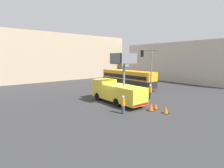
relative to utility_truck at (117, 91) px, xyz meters
The scene contains 11 objects.
ground_plane 1.55m from the utility_truck, 150.16° to the left, with size 120.00×120.00×0.00m, color #333335.
building_backdrop_far 28.52m from the utility_truck, 90.76° to the left, with size 44.00×10.00×10.90m.
building_backdrop_side 27.01m from the utility_truck, 12.63° to the left, with size 10.00×28.00×8.66m.
utility_truck is the anchor object (origin of this frame).
city_bus 11.28m from the utility_truck, 40.05° to the left, with size 2.44×11.42×3.04m.
traffic_light_pole 7.42m from the utility_truck, ahead, with size 3.11×2.86×6.61m.
road_worker_near_truck 4.15m from the utility_truck, 121.51° to the right, with size 0.38×0.38×1.78m.
road_worker_directing 4.98m from the utility_truck, 12.64° to the right, with size 0.38×0.38×1.90m.
traffic_cone_near_truck 4.72m from the utility_truck, 80.89° to the right, with size 0.67×0.67×0.77m.
traffic_cone_mid_road 6.17m from the utility_truck, 78.90° to the right, with size 0.61×0.61×0.70m.
traffic_cone_far_side 4.88m from the utility_truck, 70.23° to the right, with size 0.53×0.53×0.60m.
Camera 1 is at (-12.63, -15.63, 5.31)m, focal length 28.00 mm.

